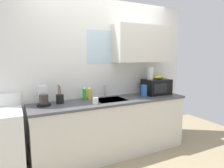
# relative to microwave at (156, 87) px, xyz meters

# --- Properties ---
(kitchen_wall_assembly) EXTENTS (3.27, 0.42, 2.50)m
(kitchen_wall_assembly) POSITION_rel_microwave_xyz_m (-0.78, 0.26, 0.33)
(kitchen_wall_assembly) COLOR white
(kitchen_wall_assembly) RESTS_ON ground
(counter_unit) EXTENTS (2.50, 0.63, 0.90)m
(counter_unit) POSITION_rel_microwave_xyz_m (-0.92, -0.05, -0.58)
(counter_unit) COLOR silver
(counter_unit) RESTS_ON ground
(sink_faucet) EXTENTS (0.03, 0.03, 0.20)m
(sink_faucet) POSITION_rel_microwave_xyz_m (-0.93, 0.19, -0.04)
(sink_faucet) COLOR #B2B5BA
(sink_faucet) RESTS_ON counter_unit
(microwave) EXTENTS (0.46, 0.35, 0.27)m
(microwave) POSITION_rel_microwave_xyz_m (0.00, 0.00, 0.00)
(microwave) COLOR black
(microwave) RESTS_ON counter_unit
(banana_bunch) EXTENTS (0.20, 0.11, 0.07)m
(banana_bunch) POSITION_rel_microwave_xyz_m (0.05, 0.00, 0.17)
(banana_bunch) COLOR gold
(banana_bunch) RESTS_ON microwave
(paper_towel_roll) EXTENTS (0.11, 0.11, 0.22)m
(paper_towel_roll) POSITION_rel_microwave_xyz_m (-0.10, 0.05, 0.24)
(paper_towel_roll) COLOR white
(paper_towel_roll) RESTS_ON microwave
(coffee_maker) EXTENTS (0.19, 0.21, 0.28)m
(coffee_maker) POSITION_rel_microwave_xyz_m (-1.93, 0.06, -0.03)
(coffee_maker) COLOR black
(coffee_maker) RESTS_ON counter_unit
(dish_soap_bottle_yellow) EXTENTS (0.07, 0.07, 0.20)m
(dish_soap_bottle_yellow) POSITION_rel_microwave_xyz_m (-1.21, 0.17, -0.04)
(dish_soap_bottle_yellow) COLOR yellow
(dish_soap_bottle_yellow) RESTS_ON counter_unit
(dish_soap_bottle_green) EXTENTS (0.06, 0.06, 0.21)m
(dish_soap_bottle_green) POSITION_rel_microwave_xyz_m (-1.31, 0.13, -0.04)
(dish_soap_bottle_green) COLOR green
(dish_soap_bottle_green) RESTS_ON counter_unit
(cereal_canister) EXTENTS (0.10, 0.10, 0.20)m
(cereal_canister) POSITION_rel_microwave_xyz_m (-0.34, -0.10, -0.03)
(cereal_canister) COLOR #2659A5
(cereal_canister) RESTS_ON counter_unit
(mug_white) EXTENTS (0.08, 0.08, 0.09)m
(mug_white) POSITION_rel_microwave_xyz_m (-1.25, -0.19, -0.09)
(mug_white) COLOR white
(mug_white) RESTS_ON counter_unit
(utensil_crock) EXTENTS (0.11, 0.11, 0.28)m
(utensil_crock) POSITION_rel_microwave_xyz_m (-1.70, 0.07, -0.06)
(utensil_crock) COLOR black
(utensil_crock) RESTS_ON counter_unit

